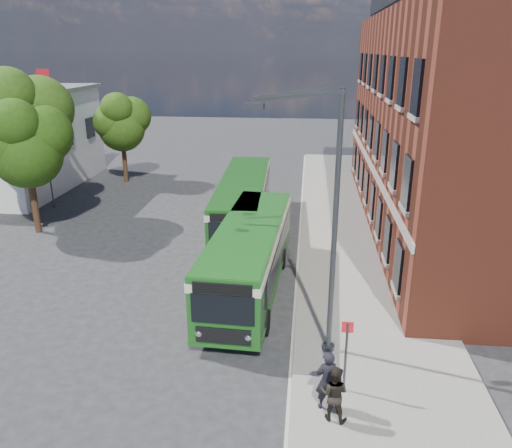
# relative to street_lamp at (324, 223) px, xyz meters

# --- Properties ---
(ground) EXTENTS (120.00, 120.00, 0.00)m
(ground) POSITION_rel_street_lamp_xyz_m (-4.84, 2.00, -4.79)
(ground) COLOR #28282B
(ground) RESTS_ON ground
(pavement) EXTENTS (6.00, 48.00, 0.15)m
(pavement) POSITION_rel_street_lamp_xyz_m (2.16, 10.00, -4.72)
(pavement) COLOR gray
(pavement) RESTS_ON ground
(kerb_line) EXTENTS (0.12, 48.00, 0.01)m
(kerb_line) POSITION_rel_street_lamp_xyz_m (-0.89, 10.00, -4.79)
(kerb_line) COLOR beige
(kerb_line) RESTS_ON ground
(brick_office) EXTENTS (12.10, 26.00, 14.20)m
(brick_office) POSITION_rel_street_lamp_xyz_m (9.16, 14.00, 2.18)
(brick_office) COLOR maroon
(brick_office) RESTS_ON ground
(white_building) EXTENTS (9.40, 13.40, 7.30)m
(white_building) POSITION_rel_street_lamp_xyz_m (-22.84, 20.00, -1.13)
(white_building) COLOR silver
(white_building) RESTS_ON ground
(flagpole) EXTENTS (0.95, 0.10, 9.00)m
(flagpole) POSITION_rel_street_lamp_xyz_m (-17.29, 15.00, 0.15)
(flagpole) COLOR #3B3D40
(flagpole) RESTS_ON ground
(street_lamp) EXTENTS (2.96, 2.38, 9.00)m
(street_lamp) POSITION_rel_street_lamp_xyz_m (0.00, 0.00, 0.00)
(street_lamp) COLOR #3B3D40
(street_lamp) RESTS_ON ground
(bus_stop_sign) EXTENTS (0.35, 0.08, 2.52)m
(bus_stop_sign) POSITION_rel_street_lamp_xyz_m (0.76, -2.20, -3.28)
(bus_stop_sign) COLOR #3B3D40
(bus_stop_sign) RESTS_ON ground
(bus_front) EXTENTS (3.08, 10.88, 3.02)m
(bus_front) POSITION_rel_street_lamp_xyz_m (-2.94, 4.47, -2.96)
(bus_front) COLOR #1C591B
(bus_front) RESTS_ON ground
(bus_rear) EXTENTS (3.06, 12.48, 3.02)m
(bus_rear) POSITION_rel_street_lamp_xyz_m (-4.24, 12.42, -2.96)
(bus_rear) COLOR #184E14
(bus_rear) RESTS_ON ground
(pedestrian_a) EXTENTS (0.77, 0.61, 1.85)m
(pedestrian_a) POSITION_rel_street_lamp_xyz_m (0.19, -3.04, -3.71)
(pedestrian_a) COLOR black
(pedestrian_a) RESTS_ON pavement
(pedestrian_b) EXTENTS (0.96, 0.83, 1.69)m
(pedestrian_b) POSITION_rel_street_lamp_xyz_m (0.38, -3.50, -3.80)
(pedestrian_b) COLOR black
(pedestrian_b) RESTS_ON pavement
(tree_left) EXTENTS (4.54, 4.31, 7.66)m
(tree_left) POSITION_rel_street_lamp_xyz_m (-15.94, 10.48, 0.41)
(tree_left) COLOR #352113
(tree_left) RESTS_ON ground
(tree_mid) EXTENTS (5.43, 5.16, 9.17)m
(tree_mid) POSITION_rel_street_lamp_xyz_m (-17.29, 12.64, 1.43)
(tree_mid) COLOR #352113
(tree_mid) RESTS_ON ground
(tree_right) EXTENTS (4.15, 3.95, 7.01)m
(tree_right) POSITION_rel_street_lamp_xyz_m (-14.95, 22.32, -0.04)
(tree_right) COLOR #352113
(tree_right) RESTS_ON ground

